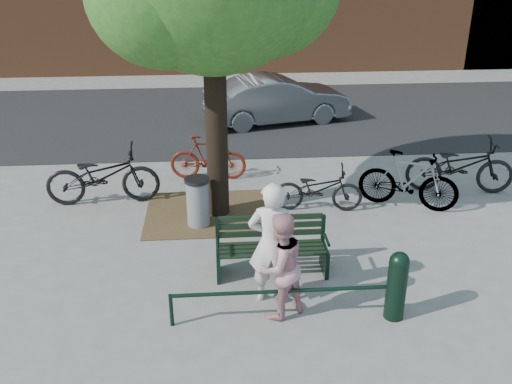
{
  "coord_description": "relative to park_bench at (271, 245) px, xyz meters",
  "views": [
    {
      "loc": [
        -0.83,
        -7.66,
        4.95
      ],
      "look_at": [
        -0.17,
        1.0,
        0.98
      ],
      "focal_mm": 40.0,
      "sensor_mm": 36.0,
      "label": 1
    }
  ],
  "objects": [
    {
      "name": "litter_bin",
      "position": [
        -1.18,
        1.67,
        -0.0
      ],
      "size": [
        0.46,
        0.46,
        0.94
      ],
      "color": "gray",
      "rests_on": "ground"
    },
    {
      "name": "parked_car",
      "position": [
        0.94,
        7.8,
        0.18
      ],
      "size": [
        4.23,
        2.32,
        1.32
      ],
      "primitive_type": "imported",
      "rotation": [
        0.0,
        0.0,
        1.81
      ],
      "color": "slate",
      "rests_on": "ground"
    },
    {
      "name": "bicycle_d",
      "position": [
        2.88,
        2.12,
        0.1
      ],
      "size": [
        1.97,
        1.28,
        1.15
      ],
      "primitive_type": "imported",
      "rotation": [
        0.0,
        0.0,
        1.15
      ],
      "color": "gray",
      "rests_on": "ground"
    },
    {
      "name": "park_bench",
      "position": [
        0.0,
        0.0,
        0.0
      ],
      "size": [
        1.74,
        0.54,
        0.97
      ],
      "color": "black",
      "rests_on": "ground"
    },
    {
      "name": "bicycle_a",
      "position": [
        -3.06,
        2.78,
        0.1
      ],
      "size": [
        2.25,
        0.91,
        1.16
      ],
      "primitive_type": "imported",
      "rotation": [
        0.0,
        0.0,
        1.63
      ],
      "color": "black",
      "rests_on": "ground"
    },
    {
      "name": "road",
      "position": [
        0.0,
        8.42,
        -0.47
      ],
      "size": [
        40.0,
        7.0,
        0.01
      ],
      "primitive_type": "cube",
      "color": "black",
      "rests_on": "ground"
    },
    {
      "name": "dirt_pit",
      "position": [
        -1.0,
        2.12,
        -0.47
      ],
      "size": [
        2.4,
        2.0,
        0.02
      ],
      "primitive_type": "cube",
      "color": "brown",
      "rests_on": "ground"
    },
    {
      "name": "bollard",
      "position": [
        1.6,
        -1.32,
        0.08
      ],
      "size": [
        0.28,
        0.28,
        1.04
      ],
      "color": "black",
      "rests_on": "ground"
    },
    {
      "name": "ground",
      "position": [
        0.0,
        -0.08,
        -0.48
      ],
      "size": [
        90.0,
        90.0,
        0.0
      ],
      "primitive_type": "plane",
      "color": "gray",
      "rests_on": "ground"
    },
    {
      "name": "bicycle_b",
      "position": [
        -1.0,
        3.84,
        0.02
      ],
      "size": [
        1.7,
        0.65,
        0.99
      ],
      "primitive_type": "imported",
      "rotation": [
        0.0,
        0.0,
        1.46
      ],
      "color": "#54160C",
      "rests_on": "ground"
    },
    {
      "name": "bicycle_e",
      "position": [
        4.18,
        2.78,
        0.09
      ],
      "size": [
        2.27,
        1.13,
        1.14
      ],
      "primitive_type": "imported",
      "rotation": [
        0.0,
        0.0,
        1.39
      ],
      "color": "black",
      "rests_on": "ground"
    },
    {
      "name": "guard_railing",
      "position": [
        0.0,
        -1.28,
        -0.08
      ],
      "size": [
        3.06,
        0.06,
        0.51
      ],
      "color": "black",
      "rests_on": "ground"
    },
    {
      "name": "bicycle_c",
      "position": [
        1.11,
        2.12,
        -0.03
      ],
      "size": [
        1.77,
        0.79,
        0.9
      ],
      "primitive_type": "imported",
      "rotation": [
        0.0,
        0.0,
        1.46
      ],
      "color": "black",
      "rests_on": "ground"
    },
    {
      "name": "person_left",
      "position": [
        -0.08,
        -0.77,
        0.46
      ],
      "size": [
        0.76,
        0.58,
        1.88
      ],
      "primitive_type": "imported",
      "rotation": [
        0.0,
        0.0,
        2.94
      ],
      "color": "beige",
      "rests_on": "ground"
    },
    {
      "name": "person_right",
      "position": [
        -0.01,
        -1.13,
        0.31
      ],
      "size": [
        0.96,
        0.91,
        1.58
      ],
      "primitive_type": "imported",
      "rotation": [
        0.0,
        0.0,
        3.68
      ],
      "color": "#C5878B",
      "rests_on": "ground"
    }
  ]
}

